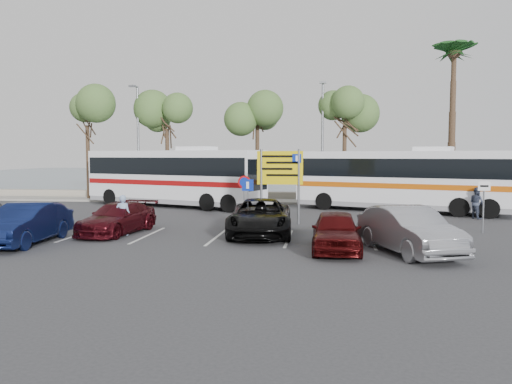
# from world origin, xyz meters

# --- Properties ---
(ground) EXTENTS (120.00, 120.00, 0.00)m
(ground) POSITION_xyz_m (0.00, 0.00, 0.00)
(ground) COLOR #343436
(ground) RESTS_ON ground
(kerb_strip) EXTENTS (44.00, 2.40, 0.15)m
(kerb_strip) POSITION_xyz_m (0.00, 14.00, 0.07)
(kerb_strip) COLOR gray
(kerb_strip) RESTS_ON ground
(seawall) EXTENTS (48.00, 0.80, 0.60)m
(seawall) POSITION_xyz_m (0.00, 16.00, 0.30)
(seawall) COLOR gray
(seawall) RESTS_ON ground
(sea) EXTENTS (140.00, 140.00, 0.00)m
(sea) POSITION_xyz_m (0.00, 60.00, 0.01)
(sea) COLOR #3E5663
(sea) RESTS_ON ground
(tree_far_left) EXTENTS (3.20, 3.20, 7.60)m
(tree_far_left) POSITION_xyz_m (-14.00, 14.00, 6.33)
(tree_far_left) COLOR #382619
(tree_far_left) RESTS_ON kerb_strip
(tree_left) EXTENTS (3.20, 3.20, 7.20)m
(tree_left) POSITION_xyz_m (-8.00, 14.00, 6.00)
(tree_left) COLOR #382619
(tree_left) RESTS_ON kerb_strip
(tree_mid) EXTENTS (3.20, 3.20, 8.00)m
(tree_mid) POSITION_xyz_m (-1.50, 14.00, 6.65)
(tree_mid) COLOR #382619
(tree_mid) RESTS_ON kerb_strip
(tree_right) EXTENTS (3.20, 3.20, 7.40)m
(tree_right) POSITION_xyz_m (4.50, 14.00, 6.17)
(tree_right) COLOR #382619
(tree_right) RESTS_ON kerb_strip
(palm_tree) EXTENTS (4.80, 4.80, 11.20)m
(palm_tree) POSITION_xyz_m (11.50, 14.00, 9.87)
(palm_tree) COLOR #382619
(palm_tree) RESTS_ON kerb_strip
(street_lamp_left) EXTENTS (0.45, 1.15, 8.01)m
(street_lamp_left) POSITION_xyz_m (-10.00, 13.52, 4.60)
(street_lamp_left) COLOR slate
(street_lamp_left) RESTS_ON kerb_strip
(street_lamp_right) EXTENTS (0.45, 1.15, 8.01)m
(street_lamp_right) POSITION_xyz_m (3.00, 13.52, 4.60)
(street_lamp_right) COLOR slate
(street_lamp_right) RESTS_ON kerb_strip
(direction_sign) EXTENTS (2.20, 0.12, 3.60)m
(direction_sign) POSITION_xyz_m (1.00, 3.20, 2.43)
(direction_sign) COLOR slate
(direction_sign) RESTS_ON ground
(sign_no_stop) EXTENTS (0.60, 0.08, 2.35)m
(sign_no_stop) POSITION_xyz_m (-0.60, 2.38, 1.58)
(sign_no_stop) COLOR slate
(sign_no_stop) RESTS_ON ground
(sign_parking) EXTENTS (0.50, 0.07, 2.25)m
(sign_parking) POSITION_xyz_m (-0.20, 0.79, 1.47)
(sign_parking) COLOR slate
(sign_parking) RESTS_ON ground
(sign_taxi) EXTENTS (0.50, 0.07, 2.20)m
(sign_taxi) POSITION_xyz_m (9.80, 1.49, 1.42)
(sign_taxi) COLOR slate
(sign_taxi) RESTS_ON ground
(lane_markings) EXTENTS (12.02, 4.20, 0.01)m
(lane_markings) POSITION_xyz_m (-1.14, -1.00, 0.00)
(lane_markings) COLOR silver
(lane_markings) RESTS_ON ground
(coach_bus_left) EXTENTS (12.46, 6.83, 3.84)m
(coach_bus_left) POSITION_xyz_m (-6.50, 10.50, 1.78)
(coach_bus_left) COLOR white
(coach_bus_left) RESTS_ON ground
(coach_bus_right) EXTENTS (12.26, 6.69, 3.78)m
(coach_bus_right) POSITION_xyz_m (7.54, 9.41, 1.75)
(coach_bus_right) COLOR white
(coach_bus_right) RESTS_ON ground
(car_blue) EXTENTS (1.80, 4.66, 1.51)m
(car_blue) POSITION_xyz_m (-7.92, -3.50, 0.76)
(car_blue) COLOR #0F1946
(car_blue) RESTS_ON ground
(car_maroon) EXTENTS (2.45, 4.69, 1.30)m
(car_maroon) POSITION_xyz_m (-5.52, -0.73, 0.65)
(car_maroon) COLOR #440B12
(car_maroon) RESTS_ON ground
(car_red) EXTENTS (1.65, 4.08, 1.39)m
(car_red) POSITION_xyz_m (3.50, -3.36, 0.69)
(car_red) COLOR #42090A
(car_red) RESTS_ON ground
(suv_black) EXTENTS (2.87, 5.55, 1.50)m
(suv_black) POSITION_xyz_m (0.50, -0.39, 0.75)
(suv_black) COLOR black
(suv_black) RESTS_ON ground
(car_silver_b) EXTENTS (3.22, 5.06, 1.57)m
(car_silver_b) POSITION_xyz_m (5.90, -3.50, 0.79)
(car_silver_b) COLOR #96969B
(car_silver_b) RESTS_ON ground
(pedestrian_near) EXTENTS (0.63, 0.44, 1.68)m
(pedestrian_near) POSITION_xyz_m (-5.12, -1.11, 0.84)
(pedestrian_near) COLOR #8AA2C9
(pedestrian_near) RESTS_ON ground
(pedestrian_far) EXTENTS (0.91, 0.99, 1.64)m
(pedestrian_far) POSITION_xyz_m (11.00, 6.50, 0.82)
(pedestrian_far) COLOR #383F54
(pedestrian_far) RESTS_ON ground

